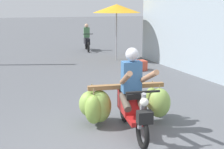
# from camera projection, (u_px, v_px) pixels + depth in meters

# --- Properties ---
(motorbike_main_loaded) EXTENTS (1.80, 1.93, 1.58)m
(motorbike_main_loaded) POSITION_uv_depth(u_px,v_px,m) (119.00, 102.00, 5.69)
(motorbike_main_loaded) COLOR black
(motorbike_main_loaded) RESTS_ON ground
(motorbike_distant_ahead_left) EXTENTS (0.56, 1.61, 1.40)m
(motorbike_distant_ahead_left) POSITION_uv_depth(u_px,v_px,m) (87.00, 40.00, 15.55)
(motorbike_distant_ahead_left) COLOR black
(motorbike_distant_ahead_left) RESTS_ON ground
(market_umbrella_near_shop) EXTENTS (2.01, 2.01, 2.37)m
(market_umbrella_near_shop) POSITION_uv_depth(u_px,v_px,m) (117.00, 9.00, 12.46)
(market_umbrella_near_shop) COLOR #99999E
(market_umbrella_near_shop) RESTS_ON ground
(produce_crate) EXTENTS (0.56, 0.40, 0.36)m
(produce_crate) POSITION_uv_depth(u_px,v_px,m) (138.00, 66.00, 10.80)
(produce_crate) COLOR #CC4C38
(produce_crate) RESTS_ON ground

